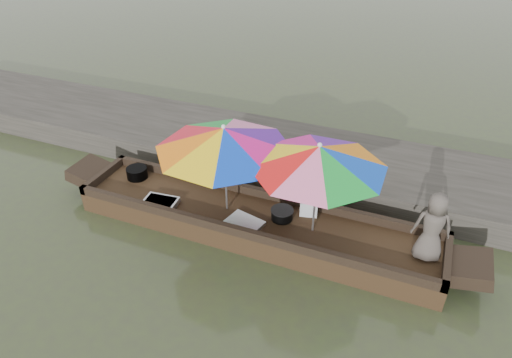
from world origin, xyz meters
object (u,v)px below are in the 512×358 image
at_px(umbrella_bow, 225,169).
at_px(umbrella_stern, 316,189).
at_px(supply_bag, 309,207).
at_px(tray_crayfish, 160,203).
at_px(tray_scallop, 244,223).
at_px(charcoal_grill, 282,215).
at_px(boat_hull, 254,224).
at_px(cooking_pot, 137,173).
at_px(vendor, 432,227).

xyz_separation_m(umbrella_bow, umbrella_stern, (1.48, 0.00, 0.00)).
bearing_deg(supply_bag, umbrella_bow, -163.18).
bearing_deg(tray_crayfish, umbrella_bow, 17.12).
xyz_separation_m(supply_bag, umbrella_stern, (0.18, -0.39, 0.65)).
distance_m(tray_scallop, charcoal_grill, 0.62).
height_order(charcoal_grill, umbrella_bow, umbrella_bow).
distance_m(boat_hull, charcoal_grill, 0.53).
distance_m(boat_hull, supply_bag, 0.95).
relative_size(boat_hull, tray_scallop, 10.66).
height_order(tray_crayfish, umbrella_bow, umbrella_bow).
height_order(boat_hull, cooking_pot, cooking_pot).
height_order(cooking_pot, supply_bag, supply_bag).
relative_size(tray_scallop, umbrella_stern, 0.28).
bearing_deg(boat_hull, supply_bag, 25.71).
bearing_deg(tray_scallop, cooking_pot, 167.75).
bearing_deg(supply_bag, vendor, -10.62).
xyz_separation_m(vendor, umbrella_stern, (-1.68, -0.04, 0.22)).
distance_m(tray_scallop, umbrella_bow, 0.91).
distance_m(charcoal_grill, supply_bag, 0.47).
bearing_deg(supply_bag, boat_hull, -154.29).
bearing_deg(umbrella_stern, umbrella_bow, 180.00).
distance_m(boat_hull, cooking_pot, 2.45).
height_order(umbrella_bow, umbrella_stern, same).
distance_m(charcoal_grill, vendor, 2.27).
distance_m(tray_scallop, vendor, 2.79).
bearing_deg(vendor, cooking_pot, -10.14).
xyz_separation_m(boat_hull, supply_bag, (0.81, 0.39, 0.30)).
bearing_deg(umbrella_bow, charcoal_grill, 5.72).
distance_m(cooking_pot, tray_crayfish, 1.04).
distance_m(cooking_pot, umbrella_bow, 2.07).
relative_size(charcoal_grill, vendor, 0.32).
bearing_deg(umbrella_stern, tray_scallop, -165.35).
height_order(tray_scallop, charcoal_grill, charcoal_grill).
height_order(cooking_pot, vendor, vendor).
height_order(tray_crayfish, tray_scallop, tray_crayfish).
xyz_separation_m(cooking_pot, vendor, (5.10, -0.20, 0.45)).
height_order(supply_bag, umbrella_stern, umbrella_stern).
height_order(tray_scallop, vendor, vendor).
height_order(cooking_pot, charcoal_grill, cooking_pot).
xyz_separation_m(boat_hull, charcoal_grill, (0.46, 0.09, 0.26)).
bearing_deg(charcoal_grill, tray_crayfish, -168.06).
relative_size(cooking_pot, tray_scallop, 0.66).
bearing_deg(tray_scallop, umbrella_stern, 14.65).
height_order(cooking_pot, umbrella_stern, umbrella_stern).
relative_size(cooking_pot, supply_bag, 1.35).
bearing_deg(supply_bag, charcoal_grill, -140.26).
xyz_separation_m(charcoal_grill, supply_bag, (0.36, 0.30, 0.05)).
bearing_deg(tray_crayfish, cooking_pot, 146.02).
bearing_deg(umbrella_bow, supply_bag, 16.82).
distance_m(supply_bag, vendor, 1.94).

